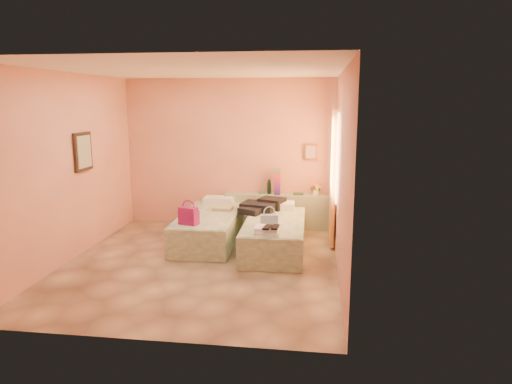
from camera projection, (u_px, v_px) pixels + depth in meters
The scene contains 16 objects.
ground at pixel (202, 263), 6.80m from camera, with size 4.50×4.50×0.00m, color tan.
room_walls at pixel (221, 140), 6.98m from camera, with size 4.02×4.51×2.81m.
headboard_ledge at pixel (279, 211), 8.65m from camera, with size 2.05×0.30×0.65m, color #939F82.
bed_left at pixel (209, 228), 7.79m from camera, with size 0.90×2.00×0.50m, color beige.
bed_right at pixel (275, 235), 7.37m from camera, with size 0.90×2.00×0.50m, color beige.
water_bottle at pixel (269, 187), 8.61m from camera, with size 0.07×0.07×0.26m, color #133521.
rainbow_box at pixel (277, 182), 8.52m from camera, with size 0.11×0.11×0.49m, color #9D135F.
small_dish at pixel (262, 193), 8.65m from camera, with size 0.13×0.13×0.03m, color #46815E.
green_book at pixel (299, 194), 8.56m from camera, with size 0.18×0.13×0.03m, color #27492B.
flower_vase at pixel (316, 188), 8.52m from camera, with size 0.20×0.20×0.25m, color white.
magenta_handbag at pixel (189, 216), 7.05m from camera, with size 0.29×0.17×0.28m, color #9D135F.
khaki_garment at pixel (223, 209), 7.99m from camera, with size 0.33×0.26×0.06m, color tan.
clothes_pile at pixel (262, 206), 7.91m from camera, with size 0.62×0.62×0.19m, color black.
blue_handbag at pixel (269, 220), 6.98m from camera, with size 0.27×0.11×0.17m, color #42609F.
towel_stack at pixel (267, 230), 6.56m from camera, with size 0.35×0.30×0.10m, color white.
sandal_pair at pixel (271, 227), 6.50m from camera, with size 0.18×0.25×0.03m, color black.
Camera 1 is at (1.66, -6.30, 2.38)m, focal length 32.00 mm.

